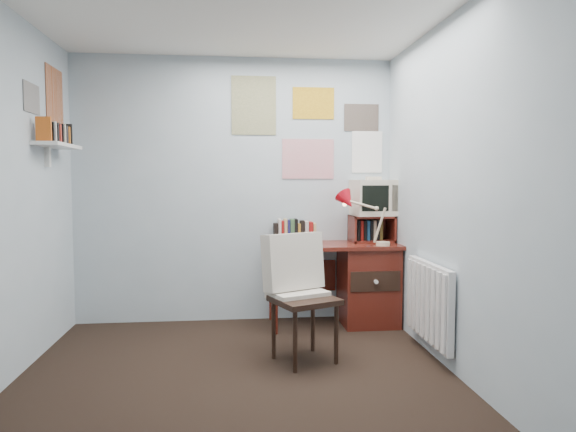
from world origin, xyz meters
The scene contains 13 objects.
ground centered at (0.00, 0.00, 0.00)m, with size 3.50×3.50×0.00m, color black.
back_wall centered at (0.00, 1.75, 1.25)m, with size 3.00×0.02×2.50m, color #B1C0CA.
right_wall centered at (1.50, 0.00, 1.25)m, with size 0.02×3.50×2.50m, color #B1C0CA.
desk centered at (1.17, 1.48, 0.41)m, with size 1.20×0.55×0.76m.
desk_chair centered at (0.50, 0.54, 0.46)m, with size 0.47×0.45×0.92m, color black.
desk_lamp centered at (1.32, 1.30, 0.98)m, with size 0.31×0.27×0.45m, color red.
tv_riser centered at (1.29, 1.59, 0.89)m, with size 0.40×0.30×0.25m, color #5D1E15.
crt_tv centered at (1.31, 1.61, 1.20)m, with size 0.39×0.36×0.37m, color beige.
book_row centered at (0.66, 1.66, 0.87)m, with size 0.60×0.14×0.22m, color #5D1E15.
radiator centered at (1.46, 0.55, 0.42)m, with size 0.09×0.80×0.60m, color white.
wall_shelf centered at (-1.40, 1.10, 1.62)m, with size 0.20×0.62×0.24m, color white.
posters_back centered at (0.70, 1.74, 1.85)m, with size 1.20×0.01×0.90m, color white.
posters_left centered at (-1.49, 1.10, 2.00)m, with size 0.01×0.70×0.60m, color white.
Camera 1 is at (-0.03, -3.16, 1.35)m, focal length 32.00 mm.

